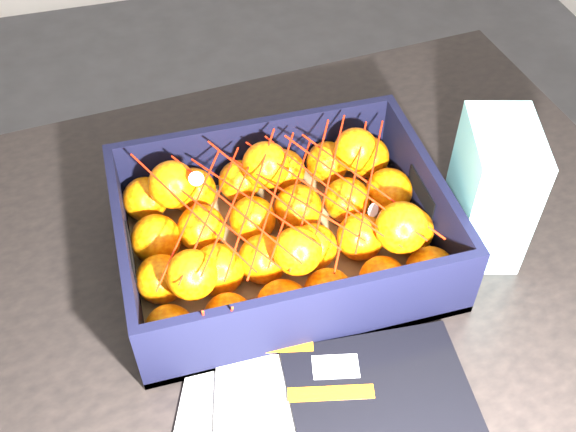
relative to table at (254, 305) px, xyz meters
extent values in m
plane|color=#343436|center=(-0.09, 0.34, -0.65)|extent=(3.50, 3.50, 0.00)
cube|color=black|center=(0.00, 0.00, 0.08)|extent=(1.26, 0.90, 0.04)
cylinder|color=black|center=(0.55, 0.35, -0.30)|extent=(0.06, 0.06, 0.71)
cube|color=orange|center=(0.01, -0.13, 0.12)|extent=(0.09, 0.07, 0.00)
cube|color=white|center=(0.06, -0.19, 0.12)|extent=(0.06, 0.04, 0.00)
cube|color=orange|center=(0.04, -0.23, 0.12)|extent=(0.10, 0.04, 0.00)
cube|color=olive|center=(0.04, 0.00, 0.10)|extent=(0.42, 0.32, 0.01)
cube|color=black|center=(0.04, 0.16, 0.16)|extent=(0.42, 0.01, 0.12)
cube|color=black|center=(0.04, -0.15, 0.16)|extent=(0.42, 0.01, 0.12)
cube|color=black|center=(-0.16, 0.00, 0.16)|extent=(0.01, 0.29, 0.12)
cube|color=black|center=(0.25, 0.00, 0.16)|extent=(0.01, 0.29, 0.12)
sphere|color=#E06304|center=(-0.12, -0.11, 0.14)|extent=(0.06, 0.06, 0.06)
sphere|color=#E06304|center=(-0.12, -0.03, 0.14)|extent=(0.06, 0.06, 0.06)
sphere|color=#E06304|center=(-0.12, 0.04, 0.14)|extent=(0.07, 0.07, 0.07)
sphere|color=#E06304|center=(-0.12, 0.12, 0.14)|extent=(0.06, 0.06, 0.06)
sphere|color=#E06304|center=(-0.05, -0.11, 0.14)|extent=(0.06, 0.06, 0.06)
sphere|color=#E06304|center=(-0.05, -0.04, 0.14)|extent=(0.07, 0.07, 0.07)
sphere|color=#E06304|center=(-0.06, 0.04, 0.14)|extent=(0.07, 0.07, 0.07)
sphere|color=#E06304|center=(-0.06, 0.11, 0.14)|extent=(0.07, 0.07, 0.07)
sphere|color=#E06304|center=(0.01, -0.11, 0.14)|extent=(0.07, 0.07, 0.07)
sphere|color=#E06304|center=(0.01, -0.03, 0.14)|extent=(0.07, 0.07, 0.07)
sphere|color=#E06304|center=(0.01, 0.04, 0.14)|extent=(0.06, 0.06, 0.06)
sphere|color=#E06304|center=(0.01, 0.12, 0.14)|extent=(0.06, 0.06, 0.06)
sphere|color=#E06304|center=(0.07, -0.11, 0.14)|extent=(0.06, 0.06, 0.06)
sphere|color=#E06304|center=(0.08, -0.03, 0.14)|extent=(0.06, 0.06, 0.06)
sphere|color=#E06304|center=(0.08, 0.04, 0.14)|extent=(0.07, 0.07, 0.07)
sphere|color=#E06304|center=(0.08, 0.12, 0.14)|extent=(0.06, 0.06, 0.06)
sphere|color=#E06304|center=(0.15, -0.11, 0.14)|extent=(0.06, 0.06, 0.06)
sphere|color=#E06304|center=(0.14, -0.03, 0.14)|extent=(0.06, 0.06, 0.06)
sphere|color=#E06304|center=(0.15, 0.04, 0.14)|extent=(0.06, 0.06, 0.06)
sphere|color=#E06304|center=(0.15, 0.12, 0.14)|extent=(0.06, 0.06, 0.06)
sphere|color=#E06304|center=(0.21, -0.11, 0.14)|extent=(0.06, 0.06, 0.06)
sphere|color=#E06304|center=(0.21, -0.04, 0.14)|extent=(0.06, 0.06, 0.06)
sphere|color=#E06304|center=(0.21, 0.04, 0.14)|extent=(0.07, 0.07, 0.07)
sphere|color=#E06304|center=(0.21, 0.12, 0.14)|extent=(0.06, 0.06, 0.06)
sphere|color=#E06304|center=(-0.09, -0.07, 0.19)|extent=(0.06, 0.06, 0.06)
sphere|color=#E06304|center=(-0.09, 0.08, 0.19)|extent=(0.06, 0.06, 0.06)
sphere|color=#E06304|center=(0.04, -0.07, 0.19)|extent=(0.06, 0.06, 0.06)
sphere|color=#E06304|center=(0.04, 0.09, 0.19)|extent=(0.07, 0.07, 0.07)
sphere|color=#E06304|center=(0.18, -0.07, 0.19)|extent=(0.07, 0.07, 0.07)
sphere|color=#E06304|center=(0.17, 0.08, 0.19)|extent=(0.06, 0.06, 0.06)
cylinder|color=red|center=(-0.07, 0.01, 0.22)|extent=(0.12, 0.22, 0.02)
cylinder|color=red|center=(-0.05, 0.00, 0.21)|extent=(0.12, 0.22, 0.02)
cylinder|color=red|center=(-0.02, 0.00, 0.22)|extent=(0.12, 0.22, 0.01)
cylinder|color=red|center=(0.01, 0.01, 0.22)|extent=(0.12, 0.22, 0.03)
cylinder|color=red|center=(0.03, 0.01, 0.22)|extent=(0.12, 0.22, 0.01)
cylinder|color=red|center=(0.06, 0.00, 0.21)|extent=(0.12, 0.22, 0.04)
cylinder|color=red|center=(0.08, 0.01, 0.22)|extent=(0.12, 0.22, 0.01)
cylinder|color=red|center=(0.11, 0.00, 0.21)|extent=(0.12, 0.22, 0.02)
cylinder|color=red|center=(0.14, 0.00, 0.22)|extent=(0.12, 0.22, 0.01)
cylinder|color=red|center=(0.16, 0.00, 0.21)|extent=(0.12, 0.22, 0.01)
cylinder|color=red|center=(-0.07, 0.01, 0.21)|extent=(0.12, 0.22, 0.01)
cylinder|color=red|center=(-0.05, 0.01, 0.21)|extent=(0.12, 0.22, 0.01)
cylinder|color=red|center=(-0.02, 0.00, 0.22)|extent=(0.12, 0.22, 0.03)
cylinder|color=red|center=(0.01, 0.01, 0.22)|extent=(0.12, 0.22, 0.03)
cylinder|color=red|center=(0.03, 0.00, 0.21)|extent=(0.12, 0.22, 0.02)
cylinder|color=red|center=(0.06, 0.00, 0.21)|extent=(0.12, 0.22, 0.02)
cylinder|color=red|center=(0.08, 0.01, 0.21)|extent=(0.12, 0.22, 0.04)
cylinder|color=red|center=(0.11, 0.01, 0.21)|extent=(0.12, 0.22, 0.03)
cylinder|color=red|center=(0.14, -0.01, 0.21)|extent=(0.12, 0.22, 0.04)
cylinder|color=red|center=(0.16, 0.00, 0.22)|extent=(0.12, 0.22, 0.00)
cylinder|color=red|center=(-0.09, -0.14, 0.19)|extent=(0.00, 0.03, 0.09)
cylinder|color=red|center=(-0.06, -0.14, 0.19)|extent=(0.01, 0.04, 0.08)
cube|color=white|center=(0.32, -0.04, 0.20)|extent=(0.12, 0.15, 0.19)
camera|label=1|loc=(-0.11, -0.59, 0.84)|focal=42.98mm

